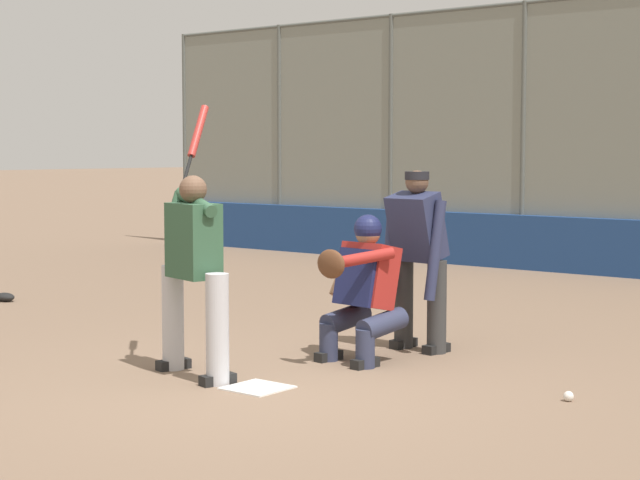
# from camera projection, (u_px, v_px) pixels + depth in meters

# --- Properties ---
(ground_plane) EXTENTS (160.00, 160.00, 0.00)m
(ground_plane) POSITION_uv_depth(u_px,v_px,m) (257.00, 388.00, 8.06)
(ground_plane) COLOR #7A604C
(home_plate_marker) EXTENTS (0.43, 0.43, 0.01)m
(home_plate_marker) POSITION_uv_depth(u_px,v_px,m) (257.00, 388.00, 8.06)
(home_plate_marker) COLOR white
(home_plate_marker) RESTS_ON ground_plane
(batter_at_plate) EXTENTS (0.89, 0.83, 2.17)m
(batter_at_plate) POSITION_uv_depth(u_px,v_px,m) (194.00, 267.00, 8.42)
(batter_at_plate) COLOR #B7B7BC
(batter_at_plate) RESTS_ON ground_plane
(catcher_behind_plate) EXTENTS (0.67, 0.81, 1.25)m
(catcher_behind_plate) POSITION_uv_depth(u_px,v_px,m) (361.00, 286.00, 9.04)
(catcher_behind_plate) COLOR #2D334C
(catcher_behind_plate) RESTS_ON ground_plane
(umpire_home) EXTENTS (0.66, 0.43, 1.62)m
(umpire_home) POSITION_uv_depth(u_px,v_px,m) (417.00, 255.00, 9.50)
(umpire_home) COLOR #333333
(umpire_home) RESTS_ON ground_plane
(fielding_glove_on_dirt) EXTENTS (0.29, 0.22, 0.10)m
(fielding_glove_on_dirt) POSITION_uv_depth(u_px,v_px,m) (4.00, 297.00, 12.72)
(fielding_glove_on_dirt) COLOR black
(fielding_glove_on_dirt) RESTS_ON ground_plane
(baseball_loose) EXTENTS (0.07, 0.07, 0.07)m
(baseball_loose) POSITION_uv_depth(u_px,v_px,m) (569.00, 396.00, 7.64)
(baseball_loose) COLOR white
(baseball_loose) RESTS_ON ground_plane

